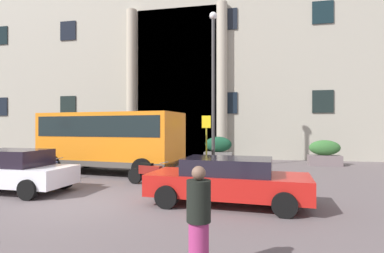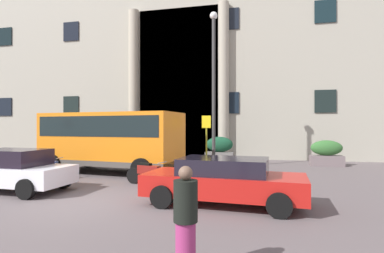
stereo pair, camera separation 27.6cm
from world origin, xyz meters
name	(u,v)px [view 1 (the left image)]	position (x,y,z in m)	size (l,w,h in m)	color
ground_plane	(80,206)	(0.00, 0.00, -0.06)	(80.00, 64.00, 0.12)	#5B5153
office_building_facade	(196,51)	(0.00, 17.48, 8.68)	(38.06, 9.62, 17.36)	#A29D8E
orange_minibus	(111,137)	(-1.80, 5.50, 1.69)	(6.84, 3.40, 2.84)	orange
bus_stop_sign	(206,137)	(2.53, 6.92, 1.69)	(0.44, 0.08, 2.73)	olive
hedge_planter_far_west	(218,150)	(2.65, 10.87, 0.76)	(1.72, 0.81, 1.58)	slate
hedge_planter_far_east	(99,148)	(-5.10, 10.30, 0.77)	(1.47, 0.96, 1.61)	slate
hedge_planter_entrance_left	(325,153)	(8.72, 10.54, 0.69)	(1.76, 0.78, 1.43)	#6D5F61
parked_coupe_end	(13,170)	(-3.11, 1.00, 0.72)	(4.04, 2.01, 1.42)	white
parked_hatchback_near	(228,180)	(4.10, 0.85, 0.68)	(4.56, 2.24, 1.31)	red
motorcycle_far_end	(46,168)	(-3.69, 3.39, 0.45)	(1.90, 0.56, 0.89)	black
scooter_by_planter	(149,173)	(0.99, 3.03, 0.46)	(1.98, 0.75, 0.89)	black
pedestrian_woman_with_bag	(199,220)	(4.03, -3.32, 0.81)	(0.36, 0.36, 1.61)	#992E65
lamppost_plaza_centre	(213,78)	(2.72, 8.03, 4.74)	(0.40, 0.40, 8.22)	#39393A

